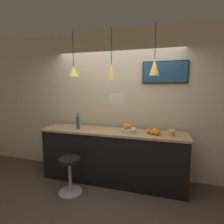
# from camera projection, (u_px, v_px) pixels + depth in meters

# --- Properties ---
(ground_plane) EXTENTS (14.00, 14.00, 0.00)m
(ground_plane) POSITION_uv_depth(u_px,v_px,m) (103.00, 197.00, 2.88)
(ground_plane) COLOR #47382D
(back_wall) EXTENTS (8.00, 0.06, 2.90)m
(back_wall) POSITION_uv_depth(u_px,v_px,m) (118.00, 104.00, 3.56)
(back_wall) COLOR beige
(back_wall) RESTS_ON ground_plane
(service_counter) EXTENTS (2.70, 0.59, 1.00)m
(service_counter) POSITION_uv_depth(u_px,v_px,m) (112.00, 156.00, 3.31)
(service_counter) COLOR black
(service_counter) RESTS_ON ground_plane
(bar_stool) EXTENTS (0.40, 0.40, 0.62)m
(bar_stool) POSITION_uv_depth(u_px,v_px,m) (70.00, 170.00, 2.95)
(bar_stool) COLOR #B7B7BC
(bar_stool) RESTS_ON ground_plane
(fruit_bowl) EXTENTS (0.25, 0.25, 0.15)m
(fruit_bowl) POSITION_uv_depth(u_px,v_px,m) (129.00, 129.00, 3.10)
(fruit_bowl) COLOR beige
(fruit_bowl) RESTS_ON service_counter
(orange_pile) EXTENTS (0.25, 0.24, 0.09)m
(orange_pile) POSITION_uv_depth(u_px,v_px,m) (155.00, 132.00, 3.00)
(orange_pile) COLOR orange
(orange_pile) RESTS_ON service_counter
(juice_bottle) EXTENTS (0.06, 0.06, 0.31)m
(juice_bottle) POSITION_uv_depth(u_px,v_px,m) (78.00, 122.00, 3.36)
(juice_bottle) COLOR navy
(juice_bottle) RESTS_ON service_counter
(spread_jar) EXTENTS (0.10, 0.10, 0.09)m
(spread_jar) POSITION_uv_depth(u_px,v_px,m) (171.00, 133.00, 2.90)
(spread_jar) COLOR gold
(spread_jar) RESTS_ON service_counter
(pendant_lamp_left) EXTENTS (0.20, 0.20, 0.82)m
(pendant_lamp_left) POSITION_uv_depth(u_px,v_px,m) (74.00, 72.00, 3.25)
(pendant_lamp_left) COLOR black
(pendant_lamp_middle) EXTENTS (0.15, 0.15, 0.89)m
(pendant_lamp_middle) POSITION_uv_depth(u_px,v_px,m) (111.00, 72.00, 3.05)
(pendant_lamp_middle) COLOR black
(pendant_lamp_right) EXTENTS (0.16, 0.16, 0.82)m
(pendant_lamp_right) POSITION_uv_depth(u_px,v_px,m) (154.00, 67.00, 2.84)
(pendant_lamp_right) COLOR black
(mounted_tv) EXTENTS (0.80, 0.04, 0.40)m
(mounted_tv) POSITION_uv_depth(u_px,v_px,m) (165.00, 72.00, 3.17)
(mounted_tv) COLOR black
(hanging_menu_board) EXTENTS (0.24, 0.01, 0.17)m
(hanging_menu_board) POSITION_uv_depth(u_px,v_px,m) (116.00, 98.00, 2.91)
(hanging_menu_board) COLOR white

